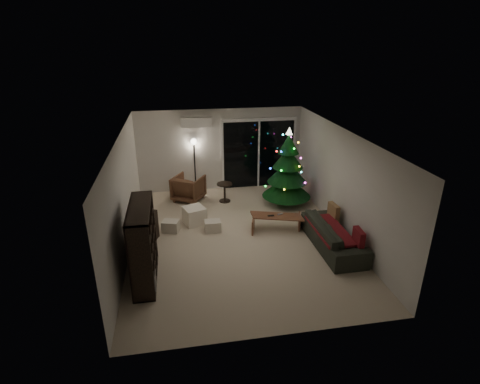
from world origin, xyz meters
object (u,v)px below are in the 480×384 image
Objects in this scene: sofa at (333,235)px; coffee_table at (277,223)px; armchair at (189,188)px; bookshelf at (133,245)px; christmas_tree at (288,167)px; media_cabinet at (140,233)px.

sofa reaches higher than coffee_table.
armchair reaches higher than sofa.
coffee_table is at bearing 17.00° from bookshelf.
armchair reaches higher than coffee_table.
armchair is at bearing 64.30° from bookshelf.
armchair is at bearing 164.35° from christmas_tree.
christmas_tree reaches higher than media_cabinet.
christmas_tree is at bearing -165.30° from armchair.
bookshelf is at bearing -142.69° from christmas_tree.
bookshelf is at bearing 96.01° from sofa.
bookshelf is 1.31m from media_cabinet.
sofa is at bearing -1.37° from bookshelf.
armchair is 3.05m from coffee_table.
armchair is at bearing 42.85° from sofa.
bookshelf is 4.96m from christmas_tree.
media_cabinet is 2.80m from armchair.
christmas_tree is at bearing 45.88° from media_cabinet.
bookshelf is at bearing -68.22° from media_cabinet.
christmas_tree is at bearing 7.71° from sofa.
media_cabinet is 1.38× the size of armchair.
sofa is (3.09, -3.27, -0.06)m from armchair.
sofa is (4.30, -0.75, -0.04)m from media_cabinet.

